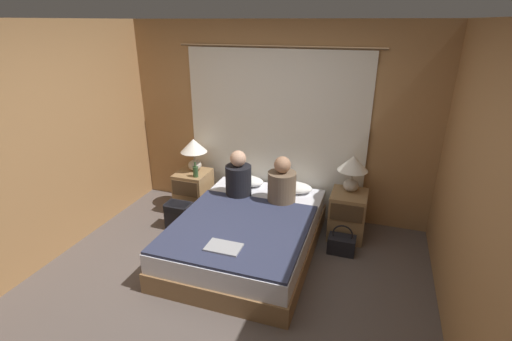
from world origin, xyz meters
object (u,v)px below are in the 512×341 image
at_px(bed, 247,234).
at_px(person_right_in_bed, 282,184).
at_px(nightstand_left, 194,191).
at_px(person_left_in_bed, 238,178).
at_px(beer_bottle_on_left_stand, 195,171).
at_px(laptop_on_bed, 224,247).
at_px(nightstand_right, 347,215).
at_px(backpack_on_floor, 179,214).
at_px(pillow_right, 293,187).
at_px(handbag_on_floor, 342,244).
at_px(pillow_left, 246,181).
at_px(lamp_left, 194,149).
at_px(lamp_right, 353,167).

relative_size(bed, person_right_in_bed, 3.49).
height_order(nightstand_left, person_left_in_bed, person_left_in_bed).
bearing_deg(person_left_in_bed, beer_bottle_on_left_stand, 173.02).
bearing_deg(laptop_on_bed, beer_bottle_on_left_stand, 126.68).
bearing_deg(nightstand_right, backpack_on_floor, -166.42).
bearing_deg(pillow_right, nightstand_left, -174.44).
distance_m(pillow_right, person_right_in_bed, 0.38).
relative_size(bed, laptop_on_bed, 6.04).
bearing_deg(handbag_on_floor, pillow_left, 159.11).
relative_size(person_left_in_bed, backpack_on_floor, 1.72).
height_order(bed, person_right_in_bed, person_right_in_bed).
bearing_deg(pillow_left, backpack_on_floor, -137.17).
bearing_deg(lamp_left, nightstand_right, -2.20).
height_order(nightstand_right, person_right_in_bed, person_right_in_bed).
height_order(nightstand_left, handbag_on_floor, nightstand_left).
relative_size(person_left_in_bed, person_right_in_bed, 1.02).
bearing_deg(beer_bottle_on_left_stand, handbag_on_floor, -7.52).
relative_size(nightstand_left, pillow_right, 1.17).
xyz_separation_m(pillow_left, person_left_in_bed, (0.03, -0.34, 0.19)).
height_order(bed, nightstand_left, nightstand_left).
bearing_deg(pillow_left, pillow_right, 0.00).
bearing_deg(bed, lamp_right, 36.75).
xyz_separation_m(bed, nightstand_right, (1.04, 0.70, 0.07)).
height_order(nightstand_left, lamp_right, lamp_right).
xyz_separation_m(person_left_in_bed, person_right_in_bed, (0.55, -0.00, -0.01)).
distance_m(pillow_left, laptop_on_bed, 1.54).
distance_m(lamp_right, handbag_on_floor, 0.90).
relative_size(nightstand_left, pillow_left, 1.17).
distance_m(bed, lamp_left, 1.46).
relative_size(nightstand_right, person_right_in_bed, 0.99).
height_order(lamp_right, person_left_in_bed, person_left_in_bed).
distance_m(pillow_left, backpack_on_floor, 0.97).
xyz_separation_m(bed, beer_bottle_on_left_stand, (-0.92, 0.57, 0.44)).
xyz_separation_m(pillow_left, backpack_on_floor, (-0.67, -0.63, -0.30)).
height_order(pillow_left, pillow_right, same).
height_order(bed, pillow_right, pillow_right).
xyz_separation_m(nightstand_left, lamp_left, (0.00, 0.08, 0.59)).
distance_m(beer_bottle_on_left_stand, backpack_on_floor, 0.59).
xyz_separation_m(nightstand_left, beer_bottle_on_left_stand, (0.12, -0.13, 0.36)).
relative_size(lamp_left, lamp_right, 1.00).
height_order(bed, beer_bottle_on_left_stand, beer_bottle_on_left_stand).
bearing_deg(person_right_in_bed, nightstand_right, 14.63).
relative_size(person_left_in_bed, handbag_on_floor, 1.68).
height_order(pillow_right, laptop_on_bed, pillow_right).
bearing_deg(handbag_on_floor, pillow_right, 143.76).
bearing_deg(lamp_left, bed, -36.75).
relative_size(lamp_left, backpack_on_floor, 1.29).
bearing_deg(nightstand_left, beer_bottle_on_left_stand, -47.26).
height_order(nightstand_right, laptop_on_bed, nightstand_right).
xyz_separation_m(nightstand_right, lamp_left, (-2.08, 0.08, 0.59)).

